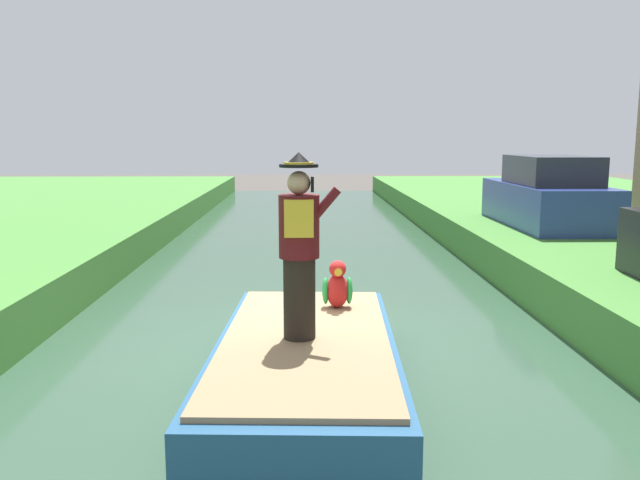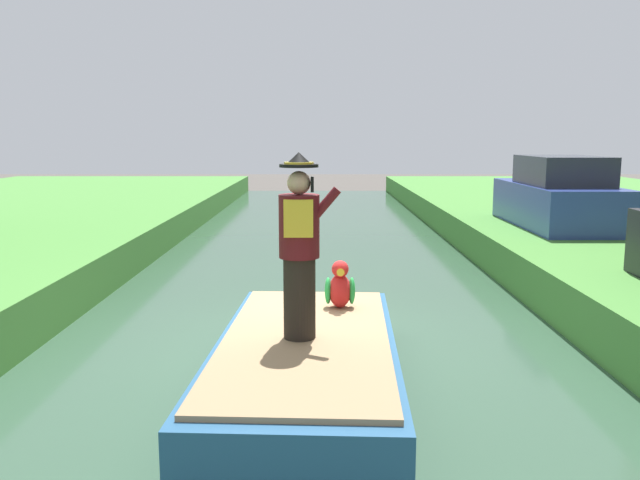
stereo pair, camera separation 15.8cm
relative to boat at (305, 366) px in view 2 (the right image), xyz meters
name	(u,v)px [view 2 (the right image)]	position (x,y,z in m)	size (l,w,h in m)	color
ground_plane	(307,354)	(0.00, 1.52, -0.40)	(80.00, 80.00, 0.00)	#4C4742
canal_water	(307,351)	(0.00, 1.52, -0.35)	(6.73, 48.00, 0.10)	#33513D
boat	(305,366)	(0.00, 0.00, 0.00)	(1.99, 4.28, 0.61)	#23517A
person_pirate	(298,247)	(-0.06, -0.03, 1.23)	(0.61, 0.42, 1.85)	black
parrot_plush	(339,287)	(0.38, 1.14, 0.55)	(0.36, 0.35, 0.57)	red
parked_car_blue	(557,197)	(5.24, 7.55, 1.04)	(1.70, 4.00, 1.50)	#2D4293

